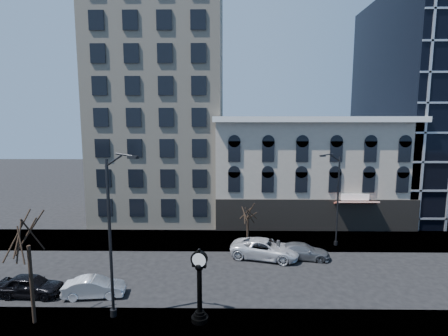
{
  "coord_description": "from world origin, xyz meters",
  "views": [
    {
      "loc": [
        2.4,
        -26.02,
        12.22
      ],
      "look_at": [
        2.0,
        4.0,
        8.0
      ],
      "focal_mm": 28.0,
      "sensor_mm": 36.0,
      "label": 1
    }
  ],
  "objects_px": {
    "car_near_a": "(31,285)",
    "car_near_b": "(94,287)",
    "street_clock": "(200,289)",
    "street_lamp_near": "(118,193)"
  },
  "relations": [
    {
      "from": "street_clock",
      "to": "street_lamp_near",
      "type": "bearing_deg",
      "value": -168.38
    },
    {
      "from": "car_near_b",
      "to": "street_lamp_near",
      "type": "bearing_deg",
      "value": -141.82
    },
    {
      "from": "street_lamp_near",
      "to": "car_near_b",
      "type": "distance_m",
      "value": 8.36
    },
    {
      "from": "street_clock",
      "to": "car_near_a",
      "type": "distance_m",
      "value": 12.54
    },
    {
      "from": "car_near_a",
      "to": "car_near_b",
      "type": "xyz_separation_m",
      "value": [
        4.48,
        -0.07,
        -0.07
      ]
    },
    {
      "from": "street_clock",
      "to": "car_near_a",
      "type": "xyz_separation_m",
      "value": [
        -12.05,
        3.14,
        -1.45
      ]
    },
    {
      "from": "street_clock",
      "to": "car_near_b",
      "type": "xyz_separation_m",
      "value": [
        -7.57,
        3.07,
        -1.51
      ]
    },
    {
      "from": "street_clock",
      "to": "car_near_a",
      "type": "height_order",
      "value": "street_clock"
    },
    {
      "from": "car_near_b",
      "to": "street_clock",
      "type": "bearing_deg",
      "value": -118.67
    },
    {
      "from": "car_near_a",
      "to": "car_near_b",
      "type": "relative_size",
      "value": 1.06
    }
  ]
}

